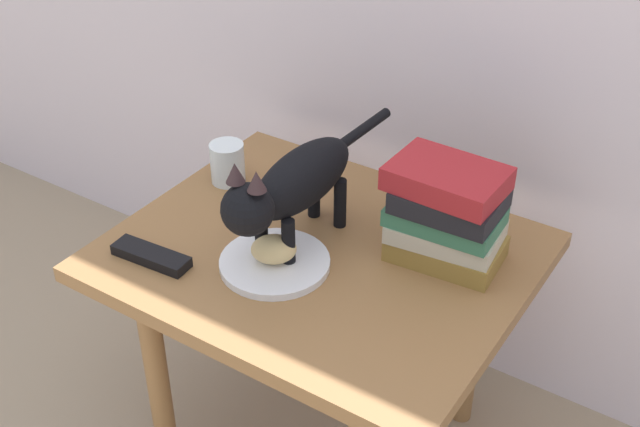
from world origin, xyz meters
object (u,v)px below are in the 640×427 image
object	(u,v)px
plate	(275,263)
tv_remote	(151,256)
side_table	(320,280)
cat	(293,185)
book_stack	(447,214)
candle_jar	(228,165)
bread_roll	(274,249)

from	to	relation	value
plate	tv_remote	xyz separation A→B (m)	(-0.19, -0.11, 0.00)
side_table	plate	xyz separation A→B (m)	(-0.04, -0.08, 0.08)
cat	book_stack	xyz separation A→B (m)	(0.24, 0.12, -0.04)
side_table	cat	world-z (taller)	cat
candle_jar	tv_remote	size ratio (longest dim) A/B	0.57
plate	cat	xyz separation A→B (m)	(-0.00, 0.07, 0.13)
side_table	cat	xyz separation A→B (m)	(-0.05, -0.02, 0.20)
bread_roll	cat	xyz separation A→B (m)	(-0.01, 0.07, 0.09)
cat	tv_remote	world-z (taller)	cat
plate	bread_roll	bearing A→B (deg)	-70.82
cat	candle_jar	world-z (taller)	cat
book_stack	tv_remote	distance (m)	0.53
side_table	tv_remote	world-z (taller)	tv_remote
tv_remote	plate	bearing A→B (deg)	24.72
tv_remote	bread_roll	bearing A→B (deg)	24.06
plate	book_stack	distance (m)	0.31
bread_roll	candle_jar	xyz separation A→B (m)	(-0.25, 0.18, -0.00)
plate	book_stack	size ratio (longest dim) A/B	0.95
bread_roll	candle_jar	distance (m)	0.31
candle_jar	plate	bearing A→B (deg)	-36.29
bread_roll	cat	bearing A→B (deg)	94.73
candle_jar	tv_remote	distance (m)	0.29
book_stack	tv_remote	world-z (taller)	book_stack
tv_remote	candle_jar	bearing A→B (deg)	96.42
candle_jar	tv_remote	bearing A→B (deg)	-79.52
side_table	bread_roll	xyz separation A→B (m)	(-0.04, -0.09, 0.11)
bread_roll	book_stack	bearing A→B (deg)	38.57
plate	cat	bearing A→B (deg)	94.18
side_table	tv_remote	bearing A→B (deg)	-140.99
plate	cat	distance (m)	0.14
bread_roll	tv_remote	distance (m)	0.22
book_stack	bread_roll	bearing A→B (deg)	-141.43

